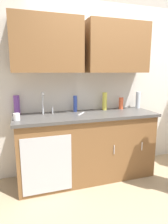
{
  "coord_description": "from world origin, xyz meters",
  "views": [
    {
      "loc": [
        -1.4,
        -1.83,
        1.51
      ],
      "look_at": [
        -0.63,
        0.55,
        1.0
      ],
      "focal_mm": 31.62,
      "sensor_mm": 36.0,
      "label": 1
    }
  ],
  "objects_px": {
    "bottle_water_short": "(75,104)",
    "knife_on_counter": "(81,114)",
    "bottle_soap": "(17,105)",
    "cup_by_sink": "(17,117)",
    "sink": "(47,117)",
    "bottle_cleaner_spray": "(138,100)",
    "bottle_dish_liquid": "(121,103)",
    "bottle_water_tall": "(105,101)"
  },
  "relations": [
    {
      "from": "bottle_water_short",
      "to": "knife_on_counter",
      "type": "xyz_separation_m",
      "value": [
        0.04,
        -0.18,
        -0.11
      ]
    },
    {
      "from": "bottle_water_short",
      "to": "knife_on_counter",
      "type": "height_order",
      "value": "bottle_water_short"
    },
    {
      "from": "bottle_soap",
      "to": "cup_by_sink",
      "type": "relative_size",
      "value": 3.07
    },
    {
      "from": "sink",
      "to": "knife_on_counter",
      "type": "xyz_separation_m",
      "value": [
        0.47,
        0.02,
        0.02
      ]
    },
    {
      "from": "bottle_water_short",
      "to": "knife_on_counter",
      "type": "relative_size",
      "value": 0.98
    },
    {
      "from": "cup_by_sink",
      "to": "bottle_cleaner_spray",
      "type": "bearing_deg",
      "value": 8.72
    },
    {
      "from": "bottle_soap",
      "to": "bottle_water_short",
      "type": "bearing_deg",
      "value": -2.18
    },
    {
      "from": "cup_by_sink",
      "to": "knife_on_counter",
      "type": "height_order",
      "value": "cup_by_sink"
    },
    {
      "from": "bottle_dish_liquid",
      "to": "cup_by_sink",
      "type": "distance_m",
      "value": 1.57
    },
    {
      "from": "bottle_dish_liquid",
      "to": "cup_by_sink",
      "type": "height_order",
      "value": "bottle_dish_liquid"
    },
    {
      "from": "bottle_cleaner_spray",
      "to": "bottle_water_short",
      "type": "bearing_deg",
      "value": 178.63
    },
    {
      "from": "bottle_cleaner_spray",
      "to": "cup_by_sink",
      "type": "distance_m",
      "value": 1.86
    },
    {
      "from": "bottle_soap",
      "to": "bottle_cleaner_spray",
      "type": "bearing_deg",
      "value": -1.73
    },
    {
      "from": "bottle_cleaner_spray",
      "to": "cup_by_sink",
      "type": "xyz_separation_m",
      "value": [
        -1.84,
        -0.28,
        -0.09
      ]
    },
    {
      "from": "sink",
      "to": "bottle_soap",
      "type": "bearing_deg",
      "value": 148.84
    },
    {
      "from": "sink",
      "to": "bottle_water_tall",
      "type": "bearing_deg",
      "value": 12.03
    },
    {
      "from": "sink",
      "to": "cup_by_sink",
      "type": "bearing_deg",
      "value": -163.56
    },
    {
      "from": "bottle_cleaner_spray",
      "to": "knife_on_counter",
      "type": "relative_size",
      "value": 1.08
    },
    {
      "from": "bottle_water_tall",
      "to": "bottle_soap",
      "type": "height_order",
      "value": "bottle_water_tall"
    },
    {
      "from": "bottle_soap",
      "to": "knife_on_counter",
      "type": "xyz_separation_m",
      "value": [
        0.85,
        -0.21,
        -0.13
      ]
    },
    {
      "from": "bottle_water_short",
      "to": "cup_by_sink",
      "type": "xyz_separation_m",
      "value": [
        -0.81,
        -0.31,
        -0.07
      ]
    },
    {
      "from": "bottle_dish_liquid",
      "to": "knife_on_counter",
      "type": "distance_m",
      "value": 0.72
    },
    {
      "from": "bottle_dish_liquid",
      "to": "cup_by_sink",
      "type": "xyz_separation_m",
      "value": [
        -1.55,
        -0.29,
        -0.05
      ]
    },
    {
      "from": "bottle_water_short",
      "to": "sink",
      "type": "bearing_deg",
      "value": -155.64
    },
    {
      "from": "bottle_water_tall",
      "to": "knife_on_counter",
      "type": "distance_m",
      "value": 0.48
    },
    {
      "from": "bottle_soap",
      "to": "cup_by_sink",
      "type": "distance_m",
      "value": 0.35
    },
    {
      "from": "bottle_dish_liquid",
      "to": "knife_on_counter",
      "type": "bearing_deg",
      "value": -166.8
    },
    {
      "from": "bottle_soap",
      "to": "cup_by_sink",
      "type": "xyz_separation_m",
      "value": [
        -0.0,
        -0.34,
        -0.09
      ]
    },
    {
      "from": "sink",
      "to": "bottle_cleaner_spray",
      "type": "relative_size",
      "value": 1.92
    },
    {
      "from": "cup_by_sink",
      "to": "knife_on_counter",
      "type": "xyz_separation_m",
      "value": [
        0.85,
        0.13,
        -0.04
      ]
    },
    {
      "from": "bottle_cleaner_spray",
      "to": "bottle_dish_liquid",
      "type": "bearing_deg",
      "value": 178.22
    },
    {
      "from": "bottle_water_tall",
      "to": "bottle_dish_liquid",
      "type": "bearing_deg",
      "value": -2.19
    },
    {
      "from": "bottle_cleaner_spray",
      "to": "knife_on_counter",
      "type": "bearing_deg",
      "value": -171.15
    },
    {
      "from": "bottle_water_tall",
      "to": "bottle_dish_liquid",
      "type": "xyz_separation_m",
      "value": [
        0.27,
        -0.01,
        -0.04
      ]
    },
    {
      "from": "sink",
      "to": "bottle_dish_liquid",
      "type": "bearing_deg",
      "value": 8.76
    },
    {
      "from": "bottle_water_tall",
      "to": "bottle_water_short",
      "type": "relative_size",
      "value": 1.14
    },
    {
      "from": "sink",
      "to": "bottle_cleaner_spray",
      "type": "height_order",
      "value": "sink"
    },
    {
      "from": "bottle_cleaner_spray",
      "to": "bottle_soap",
      "type": "height_order",
      "value": "bottle_soap"
    },
    {
      "from": "bottle_cleaner_spray",
      "to": "cup_by_sink",
      "type": "relative_size",
      "value": 3.03
    },
    {
      "from": "knife_on_counter",
      "to": "bottle_cleaner_spray",
      "type": "bearing_deg",
      "value": 133.71
    },
    {
      "from": "bottle_water_tall",
      "to": "bottle_cleaner_spray",
      "type": "height_order",
      "value": "bottle_water_tall"
    },
    {
      "from": "bottle_soap",
      "to": "knife_on_counter",
      "type": "distance_m",
      "value": 0.88
    }
  ]
}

